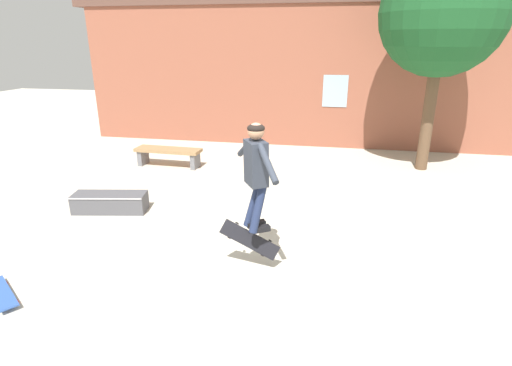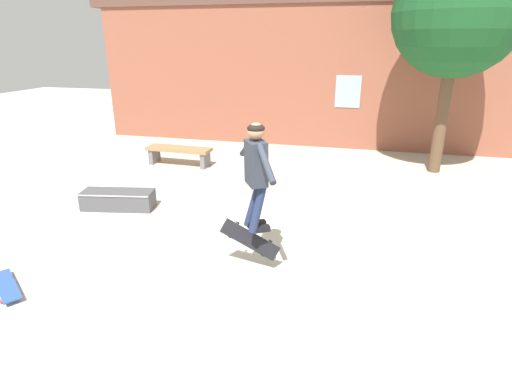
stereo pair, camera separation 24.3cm
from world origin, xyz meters
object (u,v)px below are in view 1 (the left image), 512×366
at_px(skateboard_resting, 1,293).
at_px(skateboard_flipping, 250,240).
at_px(tree_right, 443,14).
at_px(park_bench, 168,153).
at_px(skate_ledge, 110,202).
at_px(skater, 256,168).

bearing_deg(skateboard_resting, skateboard_flipping, -120.40).
bearing_deg(skateboard_resting, tree_right, -96.62).
distance_m(tree_right, skateboard_flipping, 7.03).
xyz_separation_m(park_bench, skateboard_flipping, (3.03, -4.39, 0.11)).
relative_size(tree_right, skateboard_resting, 6.17).
bearing_deg(skate_ledge, tree_right, 21.68).
bearing_deg(skater, park_bench, 94.20).
bearing_deg(tree_right, skate_ledge, -147.84).
height_order(skateboard_flipping, skateboard_resting, skateboard_flipping).
xyz_separation_m(skate_ledge, skateboard_flipping, (2.98, -1.47, 0.28)).
bearing_deg(skateboard_resting, skate_ledge, -52.05).
height_order(skater, skateboard_flipping, skater).
height_order(skate_ledge, skateboard_flipping, skateboard_flipping).
xyz_separation_m(skater, skateboard_flipping, (-0.09, 0.03, -1.05)).
bearing_deg(skater, skateboard_flipping, 130.08).
distance_m(tree_right, park_bench, 7.14).
relative_size(skate_ledge, skateboard_flipping, 1.68).
bearing_deg(park_bench, skateboard_resting, -86.10).
xyz_separation_m(skate_ledge, skateboard_resting, (0.09, -2.73, -0.11)).
distance_m(tree_right, skate_ledge, 8.11).
bearing_deg(park_bench, skater, -52.20).
bearing_deg(skateboard_resting, skater, -121.58).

